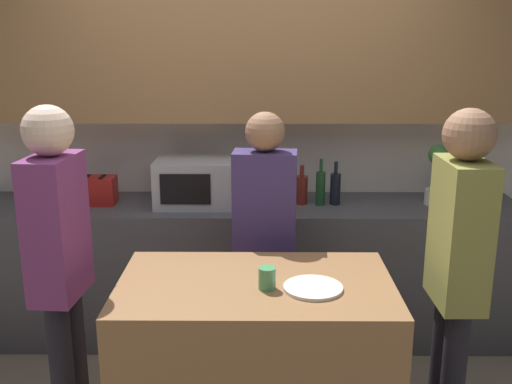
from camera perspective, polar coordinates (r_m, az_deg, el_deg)
name	(u,v)px	position (r m, az deg, el deg)	size (l,w,h in m)	color
back_wall	(245,105)	(4.05, -1.02, 8.33)	(6.40, 0.40, 2.70)	silver
back_counter	(245,270)	(4.05, -1.05, -7.43)	(3.60, 0.62, 0.92)	#4C4C51
kitchen_island	(256,373)	(2.92, -0.04, -16.89)	(1.24, 0.75, 0.93)	#996B42
microwave	(197,182)	(3.88, -5.69, 0.98)	(0.52, 0.39, 0.30)	#B7BABC
toaster	(95,190)	(4.02, -15.04, 0.15)	(0.26, 0.16, 0.18)	#B21E19
potted_plant	(437,175)	(4.02, 16.85, 1.57)	(0.14, 0.14, 0.40)	silver
bottle_0	(289,189)	(3.93, 3.15, 0.24)	(0.08, 0.08, 0.23)	silver
bottle_1	(302,189)	(3.90, 4.36, 0.27)	(0.08, 0.08, 0.26)	maroon
bottle_2	(320,187)	(3.88, 6.16, 0.43)	(0.06, 0.06, 0.30)	#194723
bottle_3	(335,188)	(3.91, 7.56, 0.37)	(0.07, 0.07, 0.28)	black
plate_on_island	(313,288)	(2.64, 5.46, -9.06)	(0.26, 0.26, 0.01)	white
cup_0	(267,278)	(2.62, 1.06, -8.21)	(0.08, 0.08, 0.10)	#50A161
person_left	(59,255)	(2.89, -18.25, -5.75)	(0.22, 0.35, 1.71)	black
person_center	(457,262)	(2.82, 18.63, -6.34)	(0.22, 0.34, 1.70)	black
person_right	(265,231)	(3.29, 0.82, -3.73)	(0.35, 0.21, 1.61)	black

